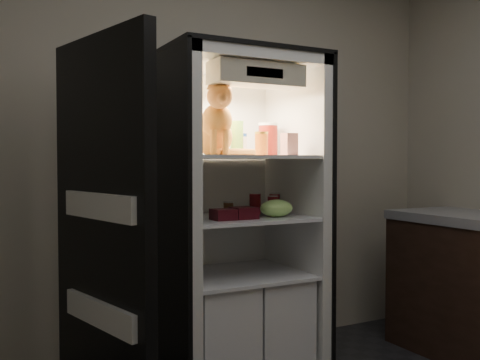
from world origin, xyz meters
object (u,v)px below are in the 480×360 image
object	(u,v)px
berry_box_left	(223,214)
berry_box_right	(244,213)
cream_carton	(289,144)
grape_bag	(276,208)
pepper_jar	(268,139)
soda_can_a	(255,204)
soda_can_c	(273,206)
condiment_jar	(228,208)
parmesan_shaker	(237,138)
soda_can_b	(275,203)
tabby_cat	(215,127)
salsa_jar	(261,144)
mayo_tub	(239,145)
refrigerator	(234,240)

from	to	relation	value
berry_box_left	berry_box_right	world-z (taller)	berry_box_right
cream_carton	grape_bag	world-z (taller)	cream_carton
pepper_jar	soda_can_a	distance (m)	0.41
soda_can_c	berry_box_left	bearing A→B (deg)	-166.91
soda_can_a	berry_box_right	distance (m)	0.26
condiment_jar	parmesan_shaker	bearing A→B (deg)	-10.75
soda_can_b	tabby_cat	bearing A→B (deg)	-166.99
cream_carton	grape_bag	distance (m)	0.37
condiment_jar	tabby_cat	bearing A→B (deg)	-138.51
tabby_cat	soda_can_c	xyz separation A→B (m)	(0.36, -0.01, -0.45)
condiment_jar	soda_can_c	bearing A→B (deg)	-32.22
parmesan_shaker	pepper_jar	bearing A→B (deg)	8.30
salsa_jar	soda_can_c	world-z (taller)	salsa_jar
tabby_cat	pepper_jar	xyz separation A→B (m)	(0.43, 0.15, -0.05)
parmesan_shaker	salsa_jar	world-z (taller)	parmesan_shaker
soda_can_c	grape_bag	size ratio (longest dim) A/B	0.58
berry_box_left	cream_carton	bearing A→B (deg)	-4.00
tabby_cat	mayo_tub	distance (m)	0.31
refrigerator	grape_bag	distance (m)	0.33
tabby_cat	salsa_jar	distance (m)	0.32
condiment_jar	berry_box_left	xyz separation A→B (m)	(-0.14, -0.22, -0.01)
soda_can_c	grape_bag	bearing A→B (deg)	-107.30
refrigerator	mayo_tub	size ratio (longest dim) A/B	14.13
soda_can_c	berry_box_right	xyz separation A→B (m)	(-0.24, -0.08, -0.03)
refrigerator	condiment_jar	size ratio (longest dim) A/B	23.11
soda_can_b	cream_carton	bearing A→B (deg)	-100.54
cream_carton	refrigerator	bearing A→B (deg)	136.04
mayo_tub	berry_box_left	bearing A→B (deg)	-130.92
soda_can_b	grape_bag	world-z (taller)	soda_can_b
mayo_tub	berry_box_right	bearing A→B (deg)	-112.54
parmesan_shaker	condiment_jar	bearing A→B (deg)	169.25
soda_can_b	soda_can_c	bearing A→B (deg)	-125.59
soda_can_b	condiment_jar	distance (m)	0.30
soda_can_a	condiment_jar	distance (m)	0.17
refrigerator	salsa_jar	size ratio (longest dim) A/B	13.59
tabby_cat	soda_can_b	size ratio (longest dim) A/B	3.44
parmesan_shaker	soda_can_c	xyz separation A→B (m)	(0.17, -0.13, -0.39)
salsa_jar	condiment_jar	distance (m)	0.43
pepper_jar	grape_bag	size ratio (longest dim) A/B	1.01
soda_can_a	soda_can_b	distance (m)	0.14
soda_can_a	refrigerator	bearing A→B (deg)	176.52
refrigerator	mayo_tub	bearing A→B (deg)	45.19
tabby_cat	mayo_tub	bearing A→B (deg)	49.84
parmesan_shaker	soda_can_b	world-z (taller)	parmesan_shaker
refrigerator	berry_box_right	bearing A→B (deg)	-100.90
berry_box_right	condiment_jar	bearing A→B (deg)	86.12
salsa_jar	cream_carton	xyz separation A→B (m)	(0.09, -0.15, -0.01)
salsa_jar	soda_can_c	distance (m)	0.37
mayo_tub	salsa_jar	world-z (taller)	salsa_jar
parmesan_shaker	soda_can_c	bearing A→B (deg)	-37.26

